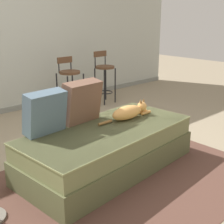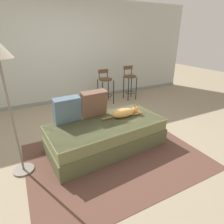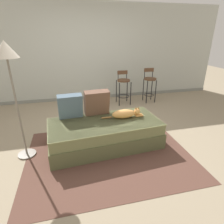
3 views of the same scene
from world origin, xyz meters
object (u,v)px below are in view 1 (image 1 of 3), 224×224
at_px(throw_pillow_corner, 45,113).
at_px(bar_stool_near_window, 70,80).
at_px(cat, 129,112).
at_px(couch, 108,148).
at_px(bar_stool_by_doorway, 104,73).
at_px(throw_pillow_middle, 82,102).

height_order(throw_pillow_corner, bar_stool_near_window, bar_stool_near_window).
bearing_deg(cat, couch, -168.75).
xyz_separation_m(throw_pillow_corner, bar_stool_by_doorway, (2.23, 1.67, -0.12)).
height_order(couch, bar_stool_by_doorway, bar_stool_by_doorway).
relative_size(throw_pillow_middle, cat, 0.62).
bearing_deg(bar_stool_near_window, throw_pillow_corner, -131.08).
bearing_deg(bar_stool_near_window, couch, -114.92).
bearing_deg(throw_pillow_middle, cat, -29.35).
xyz_separation_m(couch, throw_pillow_corner, (-0.54, 0.30, 0.44)).
bearing_deg(cat, bar_stool_by_doorway, 55.63).
bearing_deg(couch, cat, 11.25).
distance_m(throw_pillow_middle, bar_stool_near_window, 1.92).
relative_size(cat, bar_stool_near_window, 0.83).
relative_size(couch, bar_stool_near_window, 2.17).
height_order(throw_pillow_corner, throw_pillow_middle, throw_pillow_middle).
distance_m(couch, cat, 0.50).
relative_size(throw_pillow_corner, bar_stool_near_window, 0.48).
xyz_separation_m(couch, cat, (0.39, 0.08, 0.30)).
bearing_deg(couch, bar_stool_near_window, 65.08).
bearing_deg(bar_stool_by_doorway, bar_stool_near_window, -179.89).
height_order(bar_stool_near_window, bar_stool_by_doorway, bar_stool_by_doorway).
bearing_deg(throw_pillow_corner, bar_stool_near_window, 48.92).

